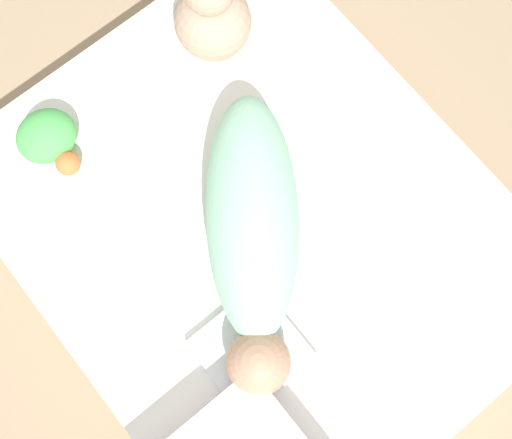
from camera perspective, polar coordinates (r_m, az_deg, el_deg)
The scene contains 6 objects.
ground_plane at distance 1.42m, azimuth 0.30°, elevation -2.24°, with size 12.00×12.00×0.00m, color #9E8466.
bed_mattress at distance 1.33m, azimuth 0.32°, elevation -1.48°, with size 1.11×0.91×0.19m.
burp_cloth at distance 1.20m, azimuth -0.44°, elevation -12.31°, with size 0.19×0.18×0.02m.
swaddled_baby at distance 1.15m, azimuth -0.31°, elevation -0.93°, with size 0.54×0.45×0.17m.
bunny_plush at distance 1.30m, azimuth -4.23°, elevation 18.96°, with size 0.16×0.16×0.34m.
turtle_plush at distance 1.32m, azimuth -19.16°, elevation 7.28°, with size 0.16×0.13×0.08m.
Camera 1 is at (0.20, -0.17, 1.40)m, focal length 42.00 mm.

